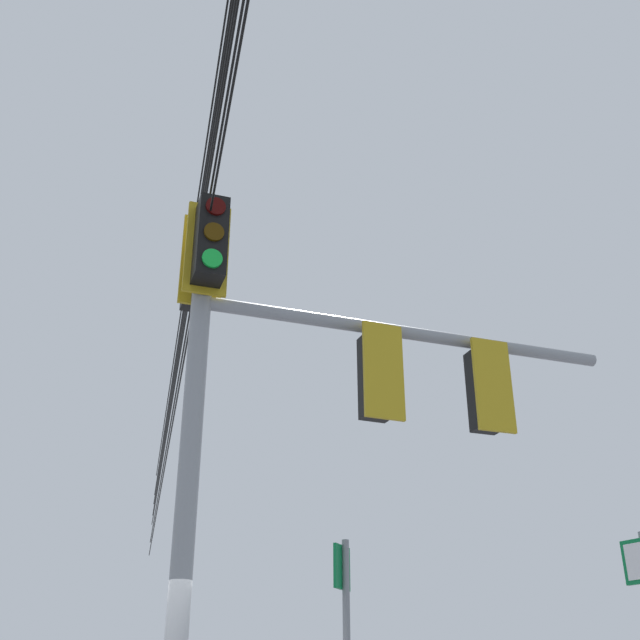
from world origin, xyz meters
name	(u,v)px	position (x,y,z in m)	size (l,w,h in m)	color
signal_mast_assembly	(296,382)	(-0.58, -1.66, 4.43)	(2.92, 4.35, 6.24)	gray
overhead_wire_span	(201,219)	(1.14, -1.72, 7.11)	(26.29, 20.05, 3.06)	black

